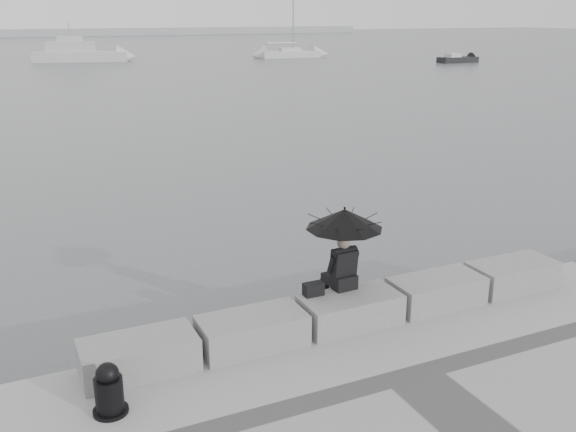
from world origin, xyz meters
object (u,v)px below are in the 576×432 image
seated_person (344,229)px  small_motorboat (458,60)px  sailboat_right (290,53)px  motor_cruiser (81,53)px  mooring_bollard (109,392)px

seated_person → small_motorboat: bearing=46.6°
sailboat_right → motor_cruiser: bearing=177.9°
sailboat_right → mooring_bollard: bearing=-110.0°
sailboat_right → small_motorboat: (13.45, -15.19, -0.21)m
seated_person → mooring_bollard: 4.33m
mooring_bollard → motor_cruiser: (9.25, 69.92, 0.09)m
small_motorboat → sailboat_right: bearing=130.7°
mooring_bollard → small_motorboat: mooring_bollard is taller
small_motorboat → seated_person: bearing=-131.6°
mooring_bollard → sailboat_right: (33.47, 66.10, -0.27)m
motor_cruiser → small_motorboat: (37.67, -19.00, -0.57)m
sailboat_right → small_motorboat: sailboat_right is taller
motor_cruiser → mooring_bollard: bearing=-80.7°
seated_person → mooring_bollard: (-3.99, -1.15, -1.22)m
seated_person → sailboat_right: 71.34m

